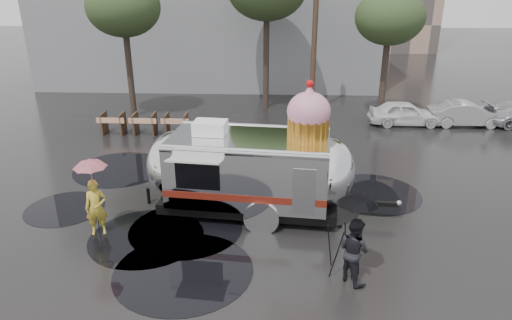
{
  "coord_description": "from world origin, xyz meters",
  "views": [
    {
      "loc": [
        0.57,
        -10.22,
        6.89
      ],
      "look_at": [
        -0.0,
        2.61,
        1.73
      ],
      "focal_mm": 32.0,
      "sensor_mm": 36.0,
      "label": 1
    }
  ],
  "objects_px": {
    "person_left": "(96,208)",
    "tripod": "(338,245)",
    "airstream_trailer": "(253,167)",
    "person_right": "(354,250)"
  },
  "relations": [
    {
      "from": "airstream_trailer",
      "to": "person_right",
      "type": "relative_size",
      "value": 4.71
    },
    {
      "from": "person_right",
      "to": "tripod",
      "type": "relative_size",
      "value": 1.24
    },
    {
      "from": "airstream_trailer",
      "to": "tripod",
      "type": "height_order",
      "value": "airstream_trailer"
    },
    {
      "from": "airstream_trailer",
      "to": "person_right",
      "type": "distance_m",
      "value": 4.37
    },
    {
      "from": "person_left",
      "to": "person_right",
      "type": "relative_size",
      "value": 0.98
    },
    {
      "from": "person_left",
      "to": "tripod",
      "type": "xyz_separation_m",
      "value": [
        6.61,
        -1.56,
        -0.04
      ]
    },
    {
      "from": "person_left",
      "to": "person_right",
      "type": "height_order",
      "value": "person_right"
    },
    {
      "from": "person_right",
      "to": "tripod",
      "type": "height_order",
      "value": "person_right"
    },
    {
      "from": "person_left",
      "to": "tripod",
      "type": "height_order",
      "value": "person_left"
    },
    {
      "from": "person_left",
      "to": "person_right",
      "type": "distance_m",
      "value": 7.2
    }
  ]
}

